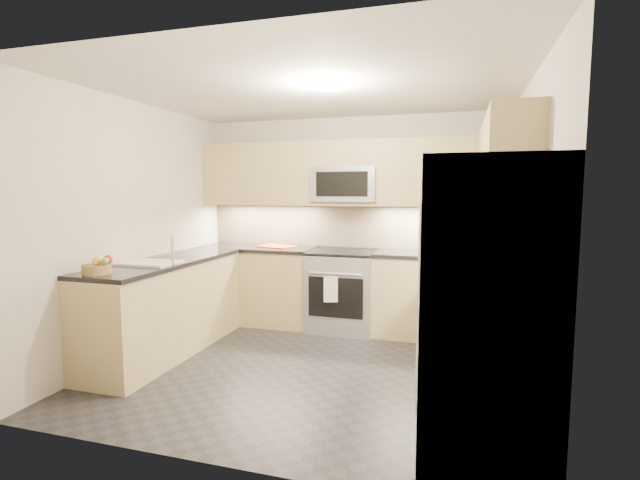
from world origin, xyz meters
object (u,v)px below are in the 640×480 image
(microwave, at_px, (346,184))
(cutting_board, at_px, (277,246))
(fruit_basket, at_px, (97,269))
(utensil_bowl, at_px, (488,249))
(gas_range, at_px, (343,291))
(refrigerator, at_px, (487,317))

(microwave, bearing_deg, cutting_board, -176.67)
(fruit_basket, bearing_deg, utensil_bowl, 33.34)
(utensil_bowl, height_order, fruit_basket, utensil_bowl)
(gas_range, relative_size, utensil_bowl, 3.54)
(fruit_basket, bearing_deg, cutting_board, 71.74)
(utensil_bowl, bearing_deg, cutting_board, 177.47)
(refrigerator, bearing_deg, gas_range, 120.88)
(microwave, bearing_deg, utensil_bowl, -5.67)
(gas_range, bearing_deg, fruit_basket, -126.72)
(cutting_board, distance_m, fruit_basket, 2.29)
(utensil_bowl, bearing_deg, microwave, 174.33)
(utensil_bowl, distance_m, cutting_board, 2.43)
(microwave, relative_size, fruit_basket, 3.41)
(microwave, distance_m, cutting_board, 1.14)
(gas_range, bearing_deg, refrigerator, -59.12)
(microwave, xyz_separation_m, refrigerator, (1.45, -2.55, -0.80))
(refrigerator, xyz_separation_m, fruit_basket, (-3.02, 0.32, 0.08))
(refrigerator, distance_m, fruit_basket, 3.04)
(gas_range, height_order, microwave, microwave)
(microwave, height_order, refrigerator, microwave)
(utensil_bowl, bearing_deg, gas_range, 178.85)
(refrigerator, relative_size, utensil_bowl, 7.01)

